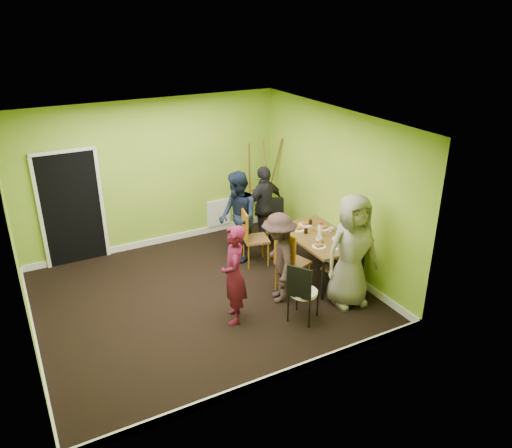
{
  "coord_description": "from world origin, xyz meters",
  "views": [
    {
      "loc": [
        -2.46,
        -6.45,
        4.31
      ],
      "look_at": [
        0.98,
        0.0,
        1.08
      ],
      "focal_mm": 35.0,
      "sensor_mm": 36.0,
      "label": 1
    }
  ],
  "objects": [
    {
      "name": "chair_left_near",
      "position": [
        1.32,
        -0.51,
        0.6
      ],
      "size": [
        0.56,
        0.56,
        1.07
      ],
      "rotation": [
        0.0,
        0.0,
        -1.26
      ],
      "color": "#C77212",
      "rests_on": "ground"
    },
    {
      "name": "orange_bottle",
      "position": [
        2.05,
        -0.08,
        0.79
      ],
      "size": [
        0.03,
        0.03,
        0.08
      ],
      "primitive_type": "cylinder",
      "color": "#C77212",
      "rests_on": "dining_table"
    },
    {
      "name": "plate_far_back",
      "position": [
        2.08,
        0.21,
        0.76
      ],
      "size": [
        0.25,
        0.25,
        0.01
      ],
      "primitive_type": "cylinder",
      "color": "white",
      "rests_on": "dining_table"
    },
    {
      "name": "person_front_end",
      "position": [
        1.97,
        -1.21,
        0.9
      ],
      "size": [
        0.93,
        0.65,
        1.8
      ],
      "primitive_type": "imported",
      "rotation": [
        0.0,
        0.0,
        -0.09
      ],
      "color": "gray",
      "rests_on": "ground"
    },
    {
      "name": "person_standing",
      "position": [
        0.2,
        -0.79,
        0.75
      ],
      "size": [
        0.55,
        0.65,
        1.51
      ],
      "primitive_type": "imported",
      "rotation": [
        0.0,
        0.0,
        -1.98
      ],
      "color": "#560E29",
      "rests_on": "ground"
    },
    {
      "name": "chair_back_end",
      "position": [
        1.95,
        1.11,
        0.67
      ],
      "size": [
        0.51,
        0.56,
        0.95
      ],
      "rotation": [
        0.0,
        0.0,
        2.8
      ],
      "color": "#C77212",
      "rests_on": "ground"
    },
    {
      "name": "plate_far_front",
      "position": [
        2.08,
        -0.78,
        0.76
      ],
      "size": [
        0.26,
        0.26,
        0.01
      ],
      "primitive_type": "cylinder",
      "color": "white",
      "rests_on": "dining_table"
    },
    {
      "name": "plate_near_left",
      "position": [
        1.87,
        0.1,
        0.76
      ],
      "size": [
        0.24,
        0.24,
        0.01
      ],
      "primitive_type": "cylinder",
      "color": "white",
      "rests_on": "dining_table"
    },
    {
      "name": "person_left_far",
      "position": [
        1.11,
        0.92,
        0.83
      ],
      "size": [
        0.72,
        0.88,
        1.65
      ],
      "primitive_type": "imported",
      "rotation": [
        0.0,
        0.0,
        -1.7
      ],
      "color": "black",
      "rests_on": "ground"
    },
    {
      "name": "room_walls",
      "position": [
        -0.02,
        0.04,
        0.99
      ],
      "size": [
        5.04,
        4.54,
        2.82
      ],
      "color": "#76AA2B",
      "rests_on": "ground"
    },
    {
      "name": "chair_left_far",
      "position": [
        1.22,
        0.63,
        0.58
      ],
      "size": [
        0.51,
        0.51,
        1.03
      ],
      "rotation": [
        0.0,
        0.0,
        -1.8
      ],
      "color": "#C77212",
      "rests_on": "ground"
    },
    {
      "name": "chair_front_end",
      "position": [
        2.01,
        -0.96,
        0.53
      ],
      "size": [
        0.49,
        0.49,
        0.95
      ],
      "rotation": [
        0.0,
        0.0,
        0.31
      ],
      "color": "#C77212",
      "rests_on": "ground"
    },
    {
      "name": "cup_a",
      "position": [
        1.9,
        -0.47,
        0.8
      ],
      "size": [
        0.12,
        0.12,
        0.09
      ],
      "primitive_type": "imported",
      "color": "white",
      "rests_on": "dining_table"
    },
    {
      "name": "ground",
      "position": [
        0.0,
        0.0,
        0.0
      ],
      "size": [
        5.0,
        5.0,
        0.0
      ],
      "primitive_type": "plane",
      "color": "black",
      "rests_on": "ground"
    },
    {
      "name": "dining_table",
      "position": [
        2.05,
        -0.27,
        0.7
      ],
      "size": [
        0.9,
        1.5,
        0.75
      ],
      "color": "black",
      "rests_on": "ground"
    },
    {
      "name": "plate_wall_front",
      "position": [
        2.25,
        -0.54,
        0.76
      ],
      "size": [
        0.24,
        0.24,
        0.01
      ],
      "primitive_type": "cylinder",
      "color": "white",
      "rests_on": "dining_table"
    },
    {
      "name": "person_left_near",
      "position": [
        1.05,
        -0.61,
        0.73
      ],
      "size": [
        0.82,
        1.07,
        1.46
      ],
      "primitive_type": "imported",
      "rotation": [
        0.0,
        0.0,
        -1.91
      ],
      "color": "#2E1F1F",
      "rests_on": "ground"
    },
    {
      "name": "chair_bentwood",
      "position": [
        1.04,
        -1.29,
        0.53
      ],
      "size": [
        0.52,
        0.51,
        0.95
      ],
      "rotation": [
        0.0,
        0.0,
        -0.97
      ],
      "color": "black",
      "rests_on": "ground"
    },
    {
      "name": "easel",
      "position": [
        2.11,
        1.84,
        0.95
      ],
      "size": [
        0.77,
        0.72,
        1.92
      ],
      "color": "brown",
      "rests_on": "ground"
    },
    {
      "name": "glass_mid",
      "position": [
        1.89,
        -0.08,
        0.79
      ],
      "size": [
        0.07,
        0.07,
        0.09
      ],
      "primitive_type": "cylinder",
      "color": "black",
      "rests_on": "dining_table"
    },
    {
      "name": "cup_b",
      "position": [
        2.29,
        -0.24,
        0.79
      ],
      "size": [
        0.09,
        0.09,
        0.08
      ],
      "primitive_type": "imported",
      "color": "white",
      "rests_on": "dining_table"
    },
    {
      "name": "glass_front",
      "position": [
        2.13,
        -0.82,
        0.8
      ],
      "size": [
        0.06,
        0.06,
        0.1
      ],
      "primitive_type": "cylinder",
      "color": "black",
      "rests_on": "dining_table"
    },
    {
      "name": "person_back_end",
      "position": [
        1.84,
        1.27,
        0.78
      ],
      "size": [
        0.99,
        0.62,
        1.57
      ],
      "primitive_type": "imported",
      "rotation": [
        0.0,
        0.0,
        3.42
      ],
      "color": "black",
      "rests_on": "ground"
    },
    {
      "name": "thermos",
      "position": [
        2.04,
        -0.29,
        0.86
      ],
      "size": [
        0.07,
        0.07,
        0.22
      ],
      "primitive_type": "cylinder",
      "color": "white",
      "rests_on": "dining_table"
    },
    {
      "name": "plate_wall_back",
      "position": [
        2.26,
        -0.08,
        0.76
      ],
      "size": [
        0.21,
        0.21,
        0.01
      ],
      "primitive_type": "cylinder",
      "color": "white",
      "rests_on": "dining_table"
    },
    {
      "name": "plate_near_right",
      "position": [
        1.79,
        -0.62,
        0.76
      ],
      "size": [
        0.22,
        0.22,
        0.01
      ],
      "primitive_type": "cylinder",
      "color": "white",
      "rests_on": "dining_table"
    },
    {
      "name": "glass_back",
      "position": [
        2.15,
        0.16,
        0.8
      ],
      "size": [
        0.06,
        0.06,
        0.1
      ],
      "primitive_type": "cylinder",
      "color": "black",
      "rests_on": "dining_table"
    },
    {
      "name": "blue_bottle",
      "position": [
        2.29,
        -0.66,
        0.86
      ],
      "size": [
        0.08,
        0.08,
        0.21
      ],
      "primitive_type": "cylinder",
      "color": "#1751B0",
      "rests_on": "dining_table"
    }
  ]
}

